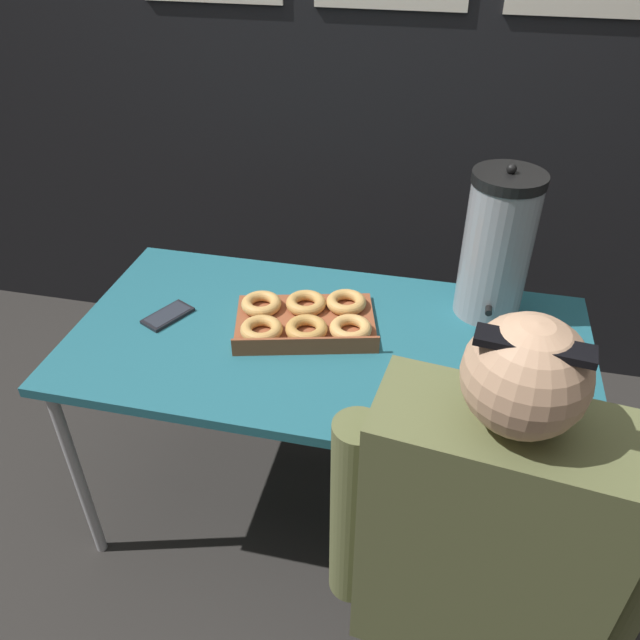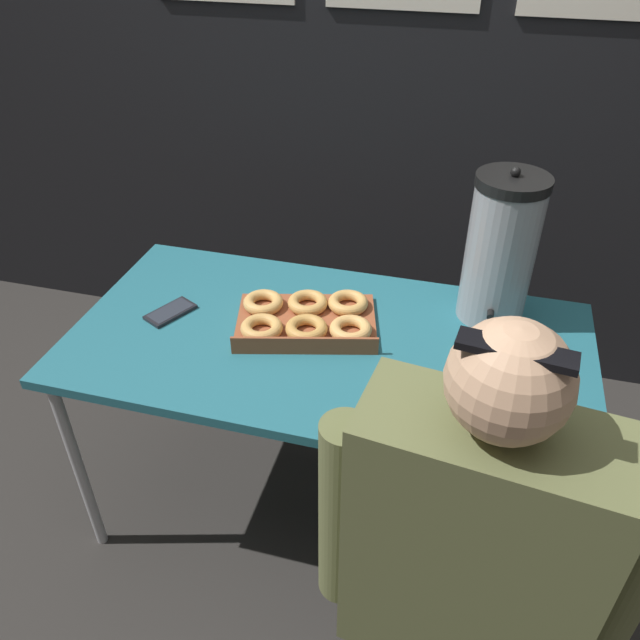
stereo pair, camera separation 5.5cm
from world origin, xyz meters
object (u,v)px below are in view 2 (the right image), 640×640
Objects in this scene: donut_box at (306,319)px; coffee_urn at (501,250)px; cell_phone at (170,313)px; person_seated at (459,593)px.

coffee_urn is (0.49, 0.19, 0.19)m from donut_box.
coffee_urn is at bearing 41.66° from cell_phone.
donut_box is 0.99× the size of coffee_urn.
donut_box is 0.36× the size of person_seated.
donut_box reaches higher than cell_phone.
person_seated is at bearing -89.87° from coffee_urn.
cell_phone is at bearing 172.67° from donut_box.
person_seated reaches higher than cell_phone.
coffee_urn is 2.80× the size of cell_phone.
coffee_urn is 0.87m from person_seated.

